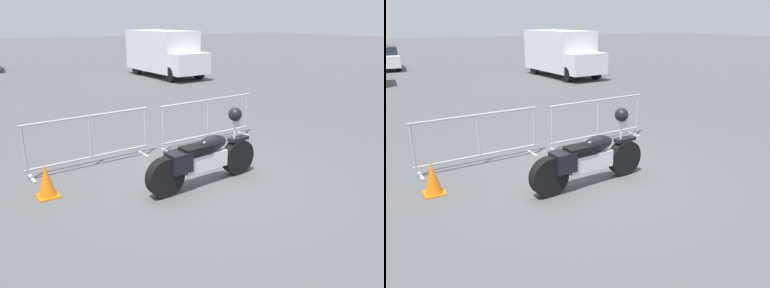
% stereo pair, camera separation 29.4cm
% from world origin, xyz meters
% --- Properties ---
extents(ground_plane, '(120.00, 120.00, 0.00)m').
position_xyz_m(ground_plane, '(0.00, 0.00, 0.00)').
color(ground_plane, '#4C4C4F').
extents(motorcycle, '(2.34, 0.40, 1.32)m').
position_xyz_m(motorcycle, '(-0.14, -0.29, 0.50)').
color(motorcycle, black).
rests_on(motorcycle, ground).
extents(crowd_barrier_near, '(2.58, 0.55, 1.07)m').
position_xyz_m(crowd_barrier_near, '(-1.57, 1.64, 0.56)').
color(crowd_barrier_near, '#9EA0A5').
rests_on(crowd_barrier_near, ground).
extents(crowd_barrier_far, '(2.58, 0.55, 1.07)m').
position_xyz_m(crowd_barrier_far, '(1.29, 1.64, 0.56)').
color(crowd_barrier_far, '#9EA0A5').
rests_on(crowd_barrier_far, ground).
extents(delivery_van, '(2.29, 5.12, 2.31)m').
position_xyz_m(delivery_van, '(5.79, 12.06, 1.24)').
color(delivery_van, silver).
rests_on(delivery_van, ground).
extents(pedestrian, '(0.34, 0.34, 1.69)m').
position_xyz_m(pedestrian, '(6.39, 13.39, 0.92)').
color(pedestrian, '#262838').
rests_on(pedestrian, ground).
extents(planter_island, '(4.49, 4.49, 1.09)m').
position_xyz_m(planter_island, '(8.25, 16.81, 0.31)').
color(planter_island, '#ADA89E').
rests_on(planter_island, ground).
extents(traffic_cone, '(0.34, 0.34, 0.59)m').
position_xyz_m(traffic_cone, '(-2.65, 0.68, 0.29)').
color(traffic_cone, orange).
rests_on(traffic_cone, ground).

